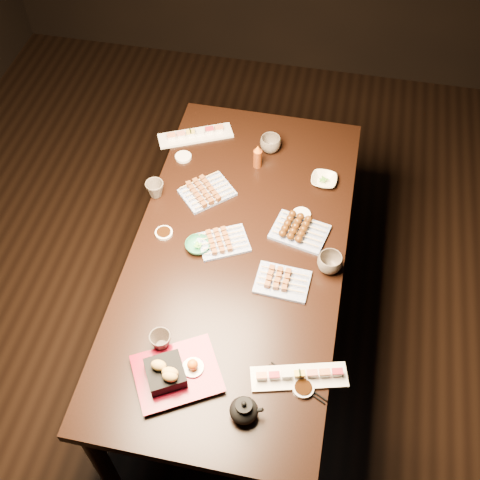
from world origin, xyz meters
name	(u,v)px	position (x,y,z in m)	size (l,w,h in m)	color
ground	(200,357)	(0.00, 0.00, 0.00)	(5.00, 5.00, 0.00)	black
dining_table	(238,299)	(0.17, 0.15, 0.38)	(0.90, 1.80, 0.75)	black
sushi_platter_near	(299,375)	(0.51, -0.37, 0.77)	(0.35, 0.10, 0.04)	white
sushi_platter_far	(195,133)	(-0.18, 0.81, 0.77)	(0.37, 0.10, 0.04)	white
yakitori_plate_center	(223,240)	(0.10, 0.18, 0.78)	(0.21, 0.15, 0.05)	#828EB6
yakitori_plate_right	(283,279)	(0.38, 0.03, 0.78)	(0.22, 0.16, 0.06)	#828EB6
yakitori_plate_left	(207,189)	(-0.03, 0.45, 0.78)	(0.23, 0.16, 0.06)	#828EB6
tsukune_plate	(300,229)	(0.41, 0.30, 0.78)	(0.23, 0.17, 0.06)	#828EB6
edamame_bowl_green	(198,246)	(0.00, 0.14, 0.77)	(0.11, 0.11, 0.03)	#2B8454
edamame_bowl_cream	(324,180)	(0.48, 0.63, 0.76)	(0.12, 0.12, 0.03)	#FFF6D0
tempura_tray	(176,369)	(0.07, -0.45, 0.81)	(0.30, 0.24, 0.11)	black
teacup_near_left	(161,341)	(-0.02, -0.34, 0.79)	(0.08, 0.08, 0.08)	brown
teacup_mid_right	(330,263)	(0.56, 0.14, 0.79)	(0.10, 0.10, 0.08)	brown
teacup_far_left	(155,189)	(-0.26, 0.39, 0.79)	(0.08, 0.08, 0.08)	brown
teacup_far_right	(270,144)	(0.20, 0.79, 0.79)	(0.10, 0.10, 0.08)	brown
teapot	(244,409)	(0.34, -0.54, 0.80)	(0.12, 0.12, 0.10)	black
condiment_bottle	(258,156)	(0.16, 0.67, 0.81)	(0.04, 0.04, 0.13)	#64290D
sauce_dish_west	(164,233)	(-0.16, 0.18, 0.76)	(0.08, 0.08, 0.01)	white
sauce_dish_east	(301,215)	(0.41, 0.40, 0.76)	(0.08, 0.08, 0.01)	white
sauce_dish_se	(303,388)	(0.53, -0.41, 0.76)	(0.08, 0.08, 0.01)	white
sauce_dish_nw	(183,157)	(-0.20, 0.65, 0.76)	(0.08, 0.08, 0.01)	white
chopsticks_near	(196,391)	(0.15, -0.49, 0.75)	(0.20, 0.02, 0.01)	black
chopsticks_se	(297,383)	(0.50, -0.39, 0.75)	(0.24, 0.02, 0.01)	black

